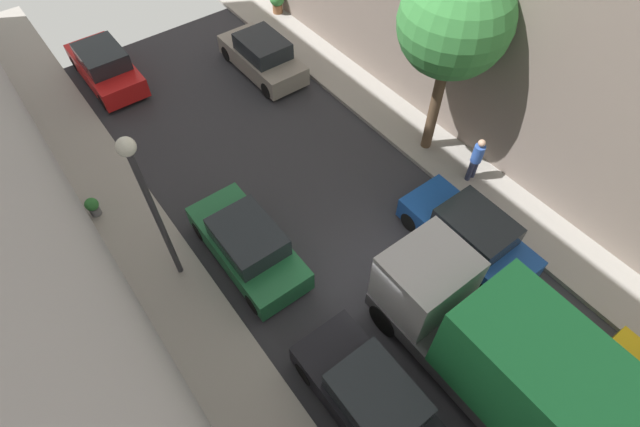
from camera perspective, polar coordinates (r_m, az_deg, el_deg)
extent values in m
plane|color=#2D2D33|center=(14.25, 7.96, -8.23)|extent=(32.00, 32.00, 0.00)
cube|color=gray|center=(12.99, -9.57, -19.71)|extent=(2.00, 44.00, 0.15)
cube|color=gray|center=(16.84, 20.65, 1.33)|extent=(2.00, 44.00, 0.15)
cube|color=black|center=(12.30, 6.02, -21.24)|extent=(1.76, 4.20, 0.76)
cube|color=#1E2328|center=(11.61, 6.84, -20.80)|extent=(1.56, 2.10, 0.64)
cylinder|color=black|center=(12.70, -1.69, -18.32)|extent=(0.22, 0.64, 0.64)
cylinder|color=black|center=(13.07, 4.02, -14.39)|extent=(0.22, 0.64, 0.64)
cube|color=#1E6638|center=(14.28, -8.57, -3.96)|extent=(1.76, 4.20, 0.76)
cube|color=#1E2328|center=(13.63, -8.58, -2.75)|extent=(1.56, 2.10, 0.64)
cylinder|color=black|center=(15.20, -14.02, -1.97)|extent=(0.22, 0.64, 0.64)
cylinder|color=black|center=(15.51, -9.04, 0.82)|extent=(0.22, 0.64, 0.64)
cylinder|color=black|center=(13.58, -7.79, -10.51)|extent=(0.22, 0.64, 0.64)
cylinder|color=black|center=(13.92, -2.34, -7.14)|extent=(0.22, 0.64, 0.64)
cube|color=red|center=(21.96, -24.03, 15.31)|extent=(1.76, 4.20, 0.76)
cube|color=#1E2328|center=(21.47, -24.51, 16.60)|extent=(1.56, 2.10, 0.64)
cylinder|color=black|center=(23.30, -26.99, 15.60)|extent=(0.22, 0.64, 0.64)
cylinder|color=black|center=(23.50, -23.48, 17.35)|extent=(0.22, 0.64, 0.64)
cylinder|color=black|center=(20.72, -24.21, 12.01)|extent=(0.22, 0.64, 0.64)
cylinder|color=black|center=(20.94, -20.34, 13.97)|extent=(0.22, 0.64, 0.64)
cylinder|color=black|center=(14.26, 29.91, -17.80)|extent=(0.22, 0.64, 0.64)
cylinder|color=black|center=(15.15, 32.98, -13.79)|extent=(0.22, 0.64, 0.64)
cube|color=#194799|center=(14.98, 17.02, -2.70)|extent=(1.76, 4.20, 0.76)
cube|color=#1E2328|center=(14.40, 18.10, -1.47)|extent=(1.56, 2.10, 0.64)
cylinder|color=black|center=(15.22, 10.69, -0.90)|extent=(0.22, 0.64, 0.64)
cylinder|color=black|center=(16.07, 14.67, 1.80)|extent=(0.22, 0.64, 0.64)
cylinder|color=black|center=(14.41, 19.25, -8.76)|extent=(0.22, 0.64, 0.64)
cylinder|color=black|center=(15.29, 22.96, -5.43)|extent=(0.22, 0.64, 0.64)
cube|color=gray|center=(20.91, -6.87, 17.70)|extent=(1.76, 4.20, 0.76)
cube|color=#1E2328|center=(20.41, -6.82, 19.13)|extent=(1.56, 2.10, 0.64)
cylinder|color=black|center=(21.89, -10.92, 18.15)|extent=(0.22, 0.64, 0.64)
cylinder|color=black|center=(22.48, -7.32, 19.66)|extent=(0.22, 0.64, 0.64)
cylinder|color=black|center=(19.64, -6.24, 14.35)|extent=(0.22, 0.64, 0.64)
cylinder|color=black|center=(20.30, -2.42, 16.05)|extent=(0.22, 0.64, 0.64)
cube|color=#4C4C51|center=(12.94, 19.32, -17.19)|extent=(2.20, 6.60, 0.50)
cube|color=#B7B7BC|center=(12.36, 12.44, -7.61)|extent=(2.10, 1.80, 1.70)
cube|color=green|center=(11.63, 25.07, -17.85)|extent=(2.24, 4.20, 2.40)
cylinder|color=black|center=(13.19, 7.75, -12.28)|extent=(0.30, 0.96, 0.96)
cylinder|color=black|center=(14.01, 13.74, -7.67)|extent=(0.30, 0.96, 0.96)
cylinder|color=#2D334C|center=(16.77, 17.39, 4.88)|extent=(0.18, 0.18, 0.82)
cylinder|color=#2D334C|center=(16.91, 17.88, 5.20)|extent=(0.18, 0.18, 0.82)
cylinder|color=#3359B2|center=(16.34, 18.25, 6.77)|extent=(0.36, 0.36, 0.64)
sphere|color=tan|center=(16.03, 18.66, 7.91)|extent=(0.24, 0.24, 0.24)
cylinder|color=brown|center=(16.69, 13.48, 12.32)|extent=(0.36, 0.36, 3.57)
sphere|color=#38843D|center=(15.01, 15.77, 21.15)|extent=(3.31, 3.31, 3.31)
cylinder|color=slate|center=(16.83, -25.12, 0.32)|extent=(0.32, 0.32, 0.30)
sphere|color=#2D7233|center=(16.61, -25.49, 0.99)|extent=(0.42, 0.42, 0.42)
cylinder|color=brown|center=(24.66, -5.06, 23.11)|extent=(0.46, 0.46, 0.41)
cylinder|color=#333338|center=(12.85, -18.58, -0.87)|extent=(0.16, 0.16, 4.79)
sphere|color=white|center=(10.99, -22.05, 7.36)|extent=(0.44, 0.44, 0.44)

